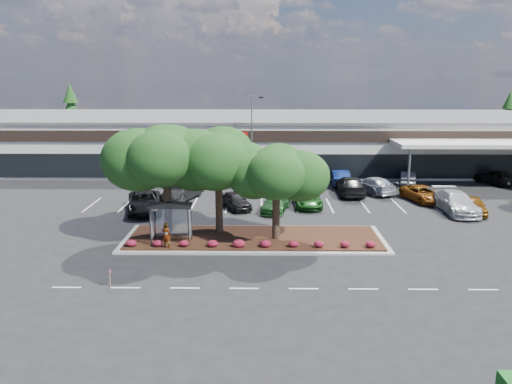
{
  "coord_description": "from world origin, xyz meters",
  "views": [
    {
      "loc": [
        -1.44,
        -28.88,
        11.22
      ],
      "look_at": [
        -1.91,
        7.57,
        2.6
      ],
      "focal_mm": 35.0,
      "sensor_mm": 36.0,
      "label": 1
    }
  ],
  "objects_px": {
    "survey_stake": "(110,276)",
    "light_pole": "(253,145)",
    "car_1": "(183,191)",
    "car_0": "(145,202)"
  },
  "relations": [
    {
      "from": "car_0",
      "to": "car_1",
      "type": "relative_size",
      "value": 1.14
    },
    {
      "from": "survey_stake",
      "to": "light_pole",
      "type": "bearing_deg",
      "value": 74.83
    },
    {
      "from": "survey_stake",
      "to": "car_0",
      "type": "height_order",
      "value": "car_0"
    },
    {
      "from": "car_0",
      "to": "light_pole",
      "type": "bearing_deg",
      "value": 39.0
    },
    {
      "from": "survey_stake",
      "to": "car_1",
      "type": "relative_size",
      "value": 0.19
    },
    {
      "from": "light_pole",
      "to": "survey_stake",
      "type": "height_order",
      "value": "light_pole"
    },
    {
      "from": "light_pole",
      "to": "car_0",
      "type": "bearing_deg",
      "value": -128.32
    },
    {
      "from": "car_1",
      "to": "car_0",
      "type": "bearing_deg",
      "value": -103.16
    },
    {
      "from": "light_pole",
      "to": "car_0",
      "type": "height_order",
      "value": "light_pole"
    },
    {
      "from": "survey_stake",
      "to": "car_0",
      "type": "relative_size",
      "value": 0.17
    }
  ]
}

